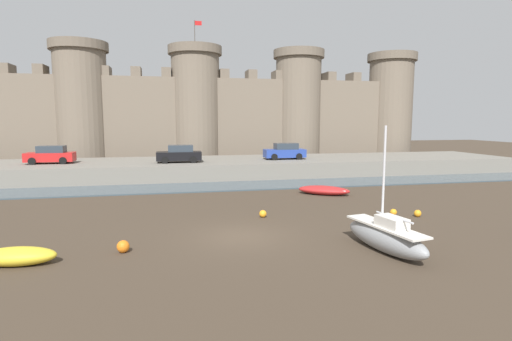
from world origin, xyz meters
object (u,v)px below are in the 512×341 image
car_quay_west (285,151)px  car_quay_centre_east (179,154)px  mooring_buoy_mid_mud (263,214)px  mooring_buoy_near_channel (393,212)px  rowboat_midflat_right (324,190)px  sailboat_near_channel_left (386,236)px  mooring_buoy_near_shore (123,246)px  car_quay_east (51,155)px  mooring_buoy_off_centre (418,213)px  rowboat_foreground_right (17,256)px

car_quay_west → car_quay_centre_east: same height
mooring_buoy_mid_mud → mooring_buoy_near_channel: (7.44, -1.13, -0.01)m
rowboat_midflat_right → sailboat_near_channel_left: 12.88m
mooring_buoy_near_channel → mooring_buoy_near_shore: bearing=-166.2°
mooring_buoy_near_shore → car_quay_west: (13.27, 21.95, 2.06)m
mooring_buoy_near_shore → car_quay_east: 24.11m
mooring_buoy_off_centre → car_quay_east: size_ratio=0.10×
rowboat_foreground_right → car_quay_west: car_quay_west is taller
rowboat_midflat_right → mooring_buoy_near_shore: 16.71m
car_quay_west → sailboat_near_channel_left: bearing=-96.2°
rowboat_foreground_right → mooring_buoy_mid_mud: 12.02m
mooring_buoy_near_channel → car_quay_west: (-1.17, 18.40, 2.12)m
sailboat_near_channel_left → mooring_buoy_mid_mud: (-3.65, 6.81, -0.44)m
rowboat_foreground_right → sailboat_near_channel_left: sailboat_near_channel_left is taller
mooring_buoy_near_channel → rowboat_midflat_right: bearing=101.9°
sailboat_near_channel_left → car_quay_centre_east: (-7.88, 23.11, 1.67)m
sailboat_near_channel_left → mooring_buoy_near_shore: bearing=168.7°
rowboat_midflat_right → car_quay_west: bearing=88.5°
rowboat_midflat_right → sailboat_near_channel_left: size_ratio=0.76×
rowboat_foreground_right → rowboat_midflat_right: 20.14m
mooring_buoy_mid_mud → car_quay_centre_east: size_ratio=0.10×
rowboat_midflat_right → car_quay_east: size_ratio=0.97×
rowboat_midflat_right → mooring_buoy_near_shore: bearing=-140.9°
sailboat_near_channel_left → car_quay_east: size_ratio=1.27×
sailboat_near_channel_left → mooring_buoy_off_centre: 7.13m
sailboat_near_channel_left → mooring_buoy_off_centre: (4.96, 5.11, -0.45)m
rowboat_midflat_right → mooring_buoy_near_channel: bearing=-78.1°
rowboat_midflat_right → car_quay_centre_east: car_quay_centre_east is taller
mooring_buoy_off_centre → mooring_buoy_near_channel: bearing=153.8°
rowboat_foreground_right → mooring_buoy_near_channel: (18.19, 4.24, -0.17)m
rowboat_foreground_right → car_quay_east: 23.69m
sailboat_near_channel_left → car_quay_east: (-19.33, 24.54, 1.67)m
sailboat_near_channel_left → car_quay_east: bearing=128.2°
sailboat_near_channel_left → mooring_buoy_mid_mud: sailboat_near_channel_left is taller
rowboat_midflat_right → car_quay_east: (-21.66, 11.87, 1.97)m
mooring_buoy_near_shore → mooring_buoy_off_centre: size_ratio=1.29×
car_quay_centre_east → rowboat_foreground_right: bearing=-106.8°
rowboat_midflat_right → car_quay_centre_east: (-10.20, 10.44, 1.97)m
mooring_buoy_mid_mud → mooring_buoy_near_channel: size_ratio=1.08×
rowboat_foreground_right → mooring_buoy_near_shore: (3.75, 0.69, -0.11)m
rowboat_foreground_right → mooring_buoy_near_channel: size_ratio=7.71×
rowboat_foreground_right → car_quay_west: bearing=53.1°
mooring_buoy_near_shore → car_quay_west: car_quay_west is taller
mooring_buoy_near_shore → mooring_buoy_mid_mud: (7.01, 4.68, -0.05)m
rowboat_foreground_right → mooring_buoy_near_shore: size_ratio=5.74×
mooring_buoy_mid_mud → car_quay_centre_east: bearing=104.5°
car_quay_centre_east → car_quay_east: bearing=172.9°
sailboat_near_channel_left → car_quay_west: size_ratio=1.27×
mooring_buoy_near_channel → mooring_buoy_off_centre: bearing=-26.2°
mooring_buoy_mid_mud → car_quay_centre_east: car_quay_centre_east is taller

